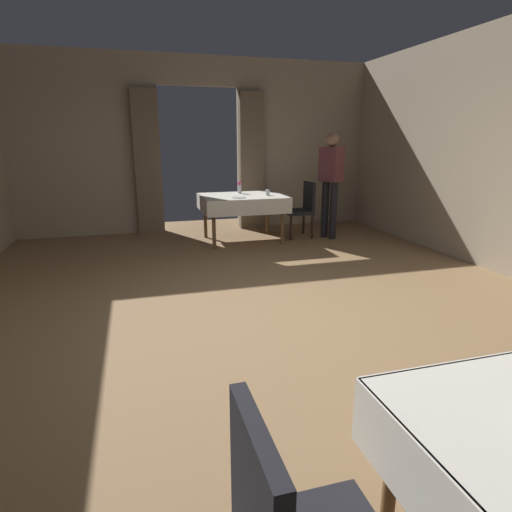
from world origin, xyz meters
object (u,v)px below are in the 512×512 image
chair_mid_right (302,207)px  glass_mid_b (268,192)px  flower_vase_mid (240,187)px  dining_table_mid (242,201)px  person_waiter_by_doorway (331,177)px  plate_mid_c (239,197)px

chair_mid_right → glass_mid_b: (-0.66, -0.14, 0.28)m
flower_vase_mid → glass_mid_b: flower_vase_mid is taller
dining_table_mid → flower_vase_mid: size_ratio=6.58×
flower_vase_mid → person_waiter_by_doorway: bearing=-17.5°
person_waiter_by_doorway → glass_mid_b: bearing=176.2°
glass_mid_b → chair_mid_right: bearing=11.6°
plate_mid_c → person_waiter_by_doorway: 1.60m
dining_table_mid → person_waiter_by_doorway: (1.45, -0.18, 0.36)m
dining_table_mid → plate_mid_c: size_ratio=6.33×
chair_mid_right → person_waiter_by_doorway: bearing=-27.3°
chair_mid_right → flower_vase_mid: flower_vase_mid is taller
flower_vase_mid → plate_mid_c: bearing=-105.3°
plate_mid_c → chair_mid_right: bearing=13.9°
plate_mid_c → glass_mid_b: bearing=16.8°
glass_mid_b → person_waiter_by_doorway: bearing=-3.8°
dining_table_mid → flower_vase_mid: (0.02, 0.27, 0.20)m
chair_mid_right → flower_vase_mid: size_ratio=4.59×
chair_mid_right → glass_mid_b: size_ratio=9.85×
glass_mid_b → plate_mid_c: size_ratio=0.45×
flower_vase_mid → plate_mid_c: size_ratio=0.96×
glass_mid_b → person_waiter_by_doorway: person_waiter_by_doorway is taller
glass_mid_b → person_waiter_by_doorway: (1.06, -0.07, 0.23)m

